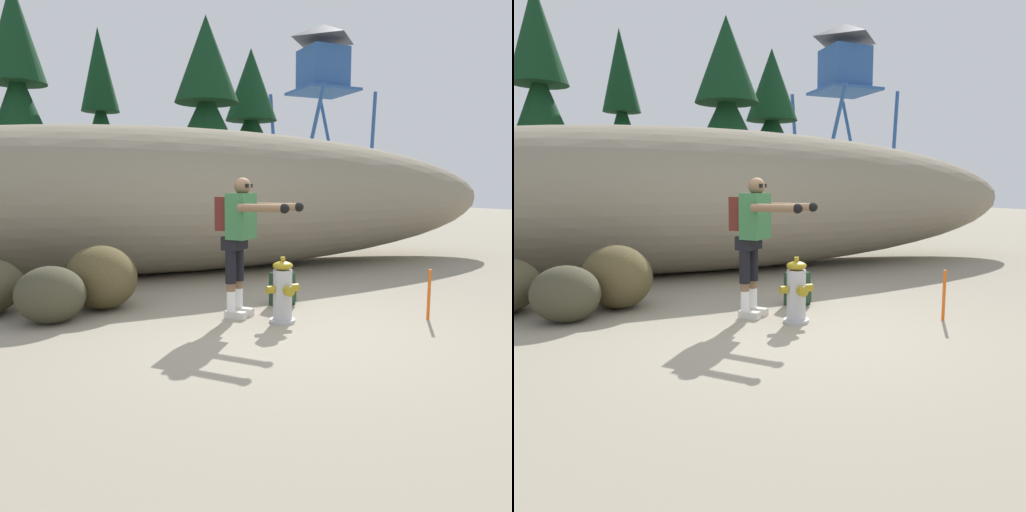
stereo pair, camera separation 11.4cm
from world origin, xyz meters
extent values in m
cube|color=gray|center=(0.00, 0.00, -0.02)|extent=(56.00, 56.00, 0.04)
ellipsoid|color=gray|center=(0.00, 4.19, 1.31)|extent=(14.48, 3.20, 2.63)
cylinder|color=#B2B2B7|center=(0.20, 0.18, 0.02)|extent=(0.30, 0.30, 0.04)
cylinder|color=#B2B2B7|center=(0.20, 0.18, 0.33)|extent=(0.22, 0.22, 0.58)
ellipsoid|color=#9E8419|center=(0.20, 0.18, 0.67)|extent=(0.23, 0.23, 0.10)
cylinder|color=#9E8419|center=(0.20, 0.18, 0.74)|extent=(0.06, 0.06, 0.05)
cylinder|color=#9E8419|center=(0.05, 0.18, 0.40)|extent=(0.09, 0.09, 0.09)
cylinder|color=#9E8419|center=(0.36, 0.18, 0.40)|extent=(0.09, 0.09, 0.09)
cylinder|color=#9E8419|center=(0.20, 0.03, 0.40)|extent=(0.11, 0.09, 0.11)
cube|color=beige|center=(-0.09, 0.67, 0.04)|extent=(0.25, 0.26, 0.09)
cylinder|color=white|center=(-0.13, 0.72, 0.21)|extent=(0.10, 0.10, 0.24)
cylinder|color=brown|center=(-0.13, 0.72, 0.38)|extent=(0.10, 0.10, 0.09)
cylinder|color=black|center=(-0.13, 0.72, 0.64)|extent=(0.13, 0.13, 0.42)
cube|color=beige|center=(-0.24, 0.54, 0.04)|extent=(0.25, 0.26, 0.09)
cylinder|color=white|center=(-0.28, 0.59, 0.21)|extent=(0.10, 0.10, 0.24)
cylinder|color=brown|center=(-0.28, 0.59, 0.38)|extent=(0.10, 0.10, 0.09)
cylinder|color=black|center=(-0.28, 0.59, 0.64)|extent=(0.13, 0.13, 0.42)
cube|color=black|center=(-0.21, 0.65, 0.90)|extent=(0.37, 0.36, 0.16)
cube|color=#336B3D|center=(-0.15, 0.59, 1.22)|extent=(0.43, 0.42, 0.54)
cube|color=#511E19|center=(-0.28, 0.74, 1.25)|extent=(0.32, 0.30, 0.40)
sphere|color=brown|center=(-0.13, 0.57, 1.57)|extent=(0.20, 0.20, 0.20)
cube|color=black|center=(-0.08, 0.51, 1.57)|extent=(0.13, 0.11, 0.04)
cylinder|color=brown|center=(0.26, 0.45, 1.33)|extent=(0.45, 0.50, 0.09)
sphere|color=black|center=(0.44, 0.25, 1.33)|extent=(0.11, 0.11, 0.11)
cylinder|color=brown|center=(-0.07, 0.16, 1.33)|extent=(0.45, 0.50, 0.09)
sphere|color=black|center=(0.10, -0.04, 1.33)|extent=(0.11, 0.11, 0.11)
cube|color=#1E3823|center=(0.59, 0.96, 0.22)|extent=(0.35, 0.28, 0.44)
cube|color=#1E3823|center=(0.63, 0.83, 0.15)|extent=(0.22, 0.12, 0.20)
torus|color=black|center=(0.59, 0.96, 0.46)|extent=(0.10, 0.10, 0.02)
cube|color=black|center=(0.63, 1.09, 0.22)|extent=(0.06, 0.04, 0.37)
cube|color=black|center=(0.47, 1.04, 0.22)|extent=(0.06, 0.04, 0.37)
ellipsoid|color=brown|center=(-1.63, 1.71, 0.41)|extent=(1.21, 1.27, 0.82)
ellipsoid|color=#413E2C|center=(-2.26, 1.22, 0.33)|extent=(0.88, 0.79, 0.66)
cylinder|color=#47331E|center=(-2.62, 10.24, 0.83)|extent=(0.28, 0.28, 1.67)
cone|color=#0F3319|center=(-2.62, 10.24, 3.23)|extent=(2.34, 2.34, 3.12)
cone|color=#0F3319|center=(-2.62, 10.24, 5.57)|extent=(1.52, 1.52, 2.60)
cylinder|color=#47331E|center=(-0.28, 12.16, 0.68)|extent=(0.22, 0.22, 1.36)
cone|color=#0F3319|center=(-0.28, 12.16, 2.91)|extent=(1.84, 1.84, 3.09)
cone|color=#0F3319|center=(-0.28, 12.16, 5.23)|extent=(1.20, 1.20, 2.58)
cylinder|color=#47331E|center=(2.23, 9.03, 0.77)|extent=(0.33, 0.33, 1.54)
cone|color=#0F3319|center=(2.23, 9.03, 2.96)|extent=(2.79, 2.79, 2.84)
cone|color=#0F3319|center=(2.23, 9.03, 5.09)|extent=(1.81, 1.81, 2.37)
cylinder|color=#47331E|center=(4.35, 10.80, 0.72)|extent=(0.32, 0.32, 1.43)
cone|color=#0F3319|center=(4.35, 10.80, 2.81)|extent=(2.63, 2.63, 2.76)
cone|color=#0F3319|center=(4.35, 10.80, 4.89)|extent=(1.71, 1.71, 2.30)
cylinder|color=#285193|center=(11.45, 17.02, 2.89)|extent=(1.12, 1.12, 5.81)
cylinder|color=#285193|center=(8.24, 17.02, 2.89)|extent=(1.12, 1.12, 5.81)
cylinder|color=#285193|center=(11.45, 13.81, 2.89)|extent=(1.12, 1.12, 5.81)
cylinder|color=#285193|center=(8.24, 13.81, 2.89)|extent=(1.12, 1.12, 5.81)
torus|color=#285193|center=(9.84, 15.41, 2.89)|extent=(3.44, 3.44, 0.10)
cube|color=#285193|center=(9.84, 15.41, 5.83)|extent=(2.57, 2.57, 0.12)
cube|color=#285193|center=(9.84, 15.41, 6.79)|extent=(1.80, 1.80, 1.80)
pyramid|color=#4C4C51|center=(9.84, 15.41, 8.39)|extent=(2.31, 2.31, 0.70)
cylinder|color=#E55914|center=(1.84, -0.40, 0.30)|extent=(0.04, 0.04, 0.60)
camera|label=1|loc=(-2.36, -4.89, 1.56)|focal=35.22mm
camera|label=2|loc=(-2.25, -4.93, 1.56)|focal=35.22mm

